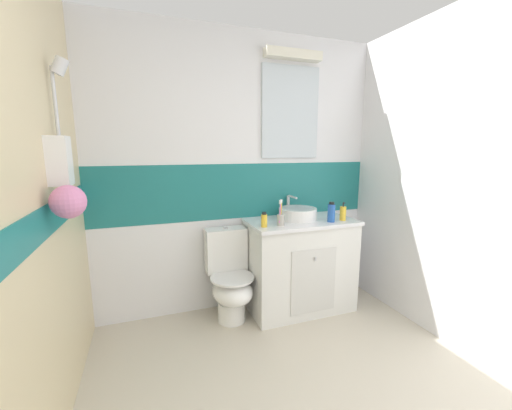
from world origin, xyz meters
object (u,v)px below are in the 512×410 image
sink_basin (298,213)px  lotion_bottle_short (264,220)px  toilet (230,279)px  mouthwash_bottle (331,212)px  toothbrush_cup (281,218)px  soap_dispenser (343,213)px

sink_basin → lotion_bottle_short: sink_basin is taller
toilet → mouthwash_bottle: 1.06m
toothbrush_cup → mouthwash_bottle: (0.48, -0.03, 0.02)m
toilet → soap_dispenser: (1.01, -0.17, 0.54)m
toilet → lotion_bottle_short: size_ratio=6.47×
toothbrush_cup → soap_dispenser: 0.61m
toothbrush_cup → soap_dispenser: (0.61, -0.01, 0.00)m
lotion_bottle_short → sink_basin: bearing=22.7°
lotion_bottle_short → soap_dispenser: bearing=-1.0°
toothbrush_cup → soap_dispenser: size_ratio=1.33×
mouthwash_bottle → toothbrush_cup: bearing=177.0°
toilet → mouthwash_bottle: mouthwash_bottle is taller
toilet → mouthwash_bottle: size_ratio=4.55×
toilet → sink_basin: bearing=0.4°
sink_basin → toilet: 0.84m
toilet → soap_dispenser: size_ratio=4.85×
lotion_bottle_short → toothbrush_cup: bearing=-1.2°
toilet → toothbrush_cup: size_ratio=3.65×
toilet → mouthwash_bottle: (0.88, -0.19, 0.56)m
sink_basin → soap_dispenser: size_ratio=2.33×
toilet → mouthwash_bottle: bearing=-12.0°
toothbrush_cup → sink_basin: bearing=34.3°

